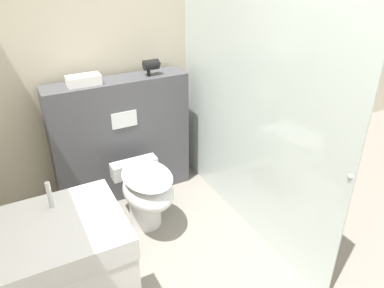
# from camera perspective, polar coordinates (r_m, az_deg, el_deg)

# --- Properties ---
(wall_back) EXTENTS (8.00, 0.06, 2.50)m
(wall_back) POSITION_cam_1_polar(r_m,az_deg,el_deg) (3.45, -9.36, 13.34)
(wall_back) COLOR beige
(wall_back) RESTS_ON ground_plane
(partition_panel) EXTENTS (1.22, 0.28, 1.12)m
(partition_panel) POSITION_cam_1_polar(r_m,az_deg,el_deg) (3.44, -10.66, 0.77)
(partition_panel) COLOR #4C4C51
(partition_panel) RESTS_ON ground_plane
(shower_glass) EXTENTS (0.04, 2.05, 2.03)m
(shower_glass) POSITION_cam_1_polar(r_m,az_deg,el_deg) (2.86, 8.44, 5.39)
(shower_glass) COLOR silver
(shower_glass) RESTS_ON ground_plane
(toilet) EXTENTS (0.39, 0.63, 0.55)m
(toilet) POSITION_cam_1_polar(r_m,az_deg,el_deg) (3.06, -7.03, -7.29)
(toilet) COLOR white
(toilet) RESTS_ON ground_plane
(hair_drier) EXTENTS (0.16, 0.09, 0.14)m
(hair_drier) POSITION_cam_1_polar(r_m,az_deg,el_deg) (3.27, -6.11, 11.91)
(hair_drier) COLOR black
(hair_drier) RESTS_ON partition_panel
(folded_towel) EXTENTS (0.26, 0.13, 0.08)m
(folded_towel) POSITION_cam_1_polar(r_m,az_deg,el_deg) (3.14, -16.18, 9.34)
(folded_towel) COLOR white
(folded_towel) RESTS_ON partition_panel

